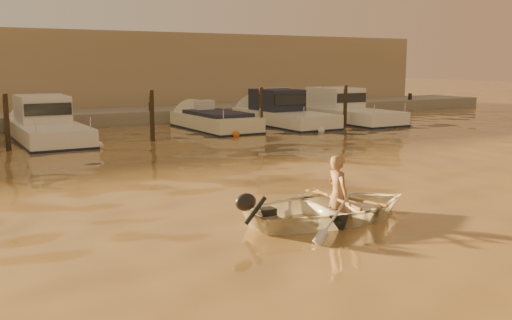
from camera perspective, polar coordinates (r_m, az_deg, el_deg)
ground_plane at (r=11.44m, az=15.34°, el=-6.03°), size 160.00×160.00×0.00m
dinghy at (r=11.25m, az=7.74°, el=-4.76°), size 3.63×2.67×0.73m
person at (r=11.25m, az=8.19°, el=-3.48°), size 0.41×0.59×1.58m
outboard_motor at (r=10.47m, az=0.98°, el=-5.55°), size 0.92×0.44×0.70m
oar_port at (r=11.35m, az=8.79°, el=-3.74°), size 0.40×2.08×0.13m
oar_starboard at (r=11.23m, az=7.97°, el=-3.85°), size 0.52×2.06×0.13m
moored_boat_2 at (r=24.14m, az=-20.25°, el=3.33°), size 2.31×7.72×1.75m
moored_boat_3 at (r=26.48m, az=-4.17°, el=3.54°), size 2.20×6.29×0.95m
moored_boat_4 at (r=28.31m, az=2.77°, el=4.76°), size 2.37×7.26×1.75m
moored_boat_5 at (r=30.49m, az=8.69°, el=5.01°), size 2.43×8.10×1.75m
piling_1 at (r=21.70m, az=-23.64°, el=3.21°), size 0.18×0.18×2.20m
piling_2 at (r=22.91m, az=-10.35°, el=4.16°), size 0.18×0.18×2.20m
piling_3 at (r=25.05m, az=0.49°, el=4.77°), size 0.18×0.18×2.20m
piling_4 at (r=27.74m, az=8.90°, el=5.12°), size 0.18×0.18×2.20m
fender_c at (r=21.34m, az=-15.41°, el=1.41°), size 0.30×0.30×0.30m
fender_d at (r=23.78m, az=-1.99°, el=2.56°), size 0.30×0.30×0.30m
fender_e at (r=25.35m, az=6.56°, el=2.95°), size 0.30×0.30×0.30m
quay at (r=30.36m, az=-14.94°, el=3.87°), size 52.00×4.00×1.00m
waterfront_building at (r=35.56m, az=-17.48°, el=8.19°), size 46.00×7.00×4.80m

